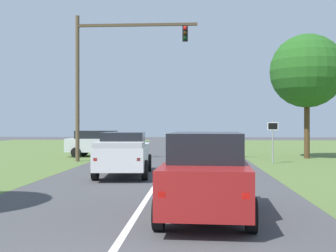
{
  "coord_description": "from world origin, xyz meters",
  "views": [
    {
      "loc": [
        1.41,
        -5.23,
        2.2
      ],
      "look_at": [
        -0.1,
        19.77,
        2.12
      ],
      "focal_mm": 46.51,
      "sensor_mm": 36.0,
      "label": 1
    }
  ],
  "objects_px": {
    "crossing_suv_far": "(99,143)",
    "oak_tree_right": "(307,71)",
    "pickup_truck_lead": "(124,153)",
    "keep_moving_sign": "(273,136)",
    "red_suv_near": "(206,173)",
    "traffic_light": "(106,66)"
  },
  "relations": [
    {
      "from": "crossing_suv_far",
      "to": "oak_tree_right",
      "type": "bearing_deg",
      "value": -2.8
    },
    {
      "from": "pickup_truck_lead",
      "to": "keep_moving_sign",
      "type": "xyz_separation_m",
      "value": [
        7.45,
        6.26,
        0.6
      ]
    },
    {
      "from": "red_suv_near",
      "to": "keep_moving_sign",
      "type": "distance_m",
      "value": 14.94
    },
    {
      "from": "keep_moving_sign",
      "to": "oak_tree_right",
      "type": "xyz_separation_m",
      "value": [
        2.9,
        3.95,
        4.11
      ]
    },
    {
      "from": "traffic_light",
      "to": "keep_moving_sign",
      "type": "distance_m",
      "value": 10.52
    },
    {
      "from": "pickup_truck_lead",
      "to": "oak_tree_right",
      "type": "distance_m",
      "value": 15.28
    },
    {
      "from": "traffic_light",
      "to": "oak_tree_right",
      "type": "height_order",
      "value": "traffic_light"
    },
    {
      "from": "oak_tree_right",
      "to": "keep_moving_sign",
      "type": "bearing_deg",
      "value": -126.27
    },
    {
      "from": "keep_moving_sign",
      "to": "crossing_suv_far",
      "type": "relative_size",
      "value": 0.56
    },
    {
      "from": "red_suv_near",
      "to": "pickup_truck_lead",
      "type": "relative_size",
      "value": 0.87
    },
    {
      "from": "red_suv_near",
      "to": "traffic_light",
      "type": "distance_m",
      "value": 16.71
    },
    {
      "from": "oak_tree_right",
      "to": "crossing_suv_far",
      "type": "distance_m",
      "value": 14.68
    },
    {
      "from": "traffic_light",
      "to": "keep_moving_sign",
      "type": "xyz_separation_m",
      "value": [
        9.67,
        -0.74,
        -4.09
      ]
    },
    {
      "from": "oak_tree_right",
      "to": "crossing_suv_far",
      "type": "xyz_separation_m",
      "value": [
        -13.88,
        0.68,
        -4.74
      ]
    },
    {
      "from": "oak_tree_right",
      "to": "pickup_truck_lead",
      "type": "bearing_deg",
      "value": -135.4
    },
    {
      "from": "red_suv_near",
      "to": "pickup_truck_lead",
      "type": "height_order",
      "value": "red_suv_near"
    },
    {
      "from": "red_suv_near",
      "to": "pickup_truck_lead",
      "type": "distance_m",
      "value": 8.74
    },
    {
      "from": "pickup_truck_lead",
      "to": "traffic_light",
      "type": "distance_m",
      "value": 8.7
    },
    {
      "from": "pickup_truck_lead",
      "to": "oak_tree_right",
      "type": "xyz_separation_m",
      "value": [
        10.35,
        10.21,
        4.71
      ]
    },
    {
      "from": "traffic_light",
      "to": "red_suv_near",
      "type": "bearing_deg",
      "value": -69.9
    },
    {
      "from": "keep_moving_sign",
      "to": "crossing_suv_far",
      "type": "bearing_deg",
      "value": 157.12
    },
    {
      "from": "traffic_light",
      "to": "oak_tree_right",
      "type": "xyz_separation_m",
      "value": [
        12.57,
        3.22,
        0.02
      ]
    }
  ]
}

